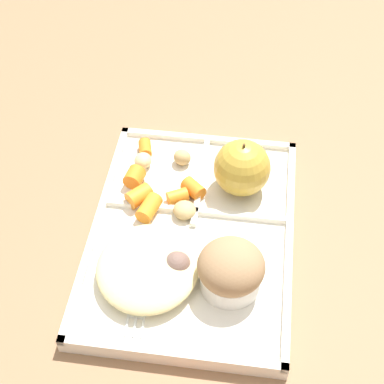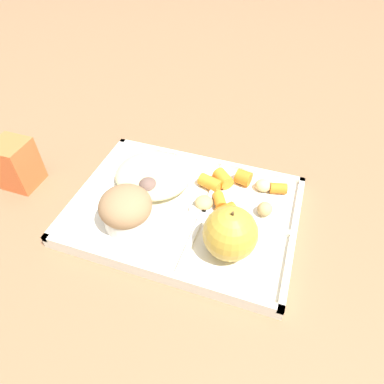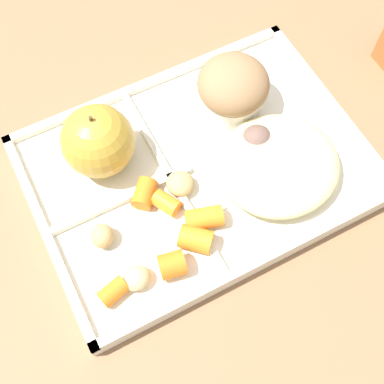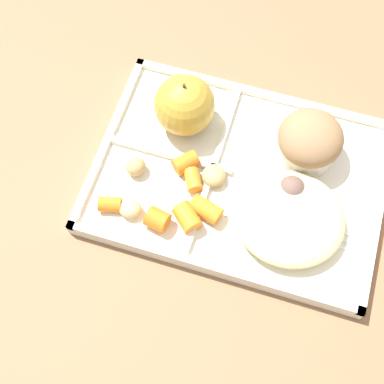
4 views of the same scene
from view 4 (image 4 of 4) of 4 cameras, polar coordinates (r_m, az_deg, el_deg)
ground at (r=0.69m, az=4.85°, el=1.17°), size 6.00×6.00×0.00m
lunch_tray at (r=0.68m, az=4.83°, el=1.50°), size 0.35×0.26×0.02m
green_apple at (r=0.68m, az=-0.80°, el=9.13°), size 0.08×0.08×0.08m
bran_muffin at (r=0.67m, az=12.25°, el=5.26°), size 0.08×0.08×0.06m
carrot_slice_near_corner at (r=0.67m, az=-0.67°, el=3.10°), size 0.04×0.04×0.02m
carrot_slice_center at (r=0.63m, az=-0.51°, el=-2.69°), size 0.04×0.04×0.02m
carrot_slice_back at (r=0.63m, az=-3.66°, el=-2.91°), size 0.03×0.03×0.03m
carrot_slice_diagonal at (r=0.64m, az=1.47°, el=-1.86°), size 0.04×0.03×0.02m
carrot_slice_large at (r=0.66m, az=0.11°, el=1.27°), size 0.03×0.03×0.02m
carrot_slice_edge at (r=0.65m, az=-8.61°, el=-1.30°), size 0.03×0.02×0.02m
potato_chunk_small at (r=0.66m, az=2.31°, el=1.73°), size 0.03×0.03×0.02m
potato_chunk_corner at (r=0.64m, az=-6.51°, el=-1.76°), size 0.03×0.03×0.02m
potato_chunk_large at (r=0.67m, az=-5.93°, el=2.67°), size 0.03×0.03×0.02m
egg_noodle_pile at (r=0.64m, az=10.21°, el=-2.72°), size 0.13×0.12×0.03m
meatball_front at (r=0.65m, az=10.39°, el=0.17°), size 0.04×0.04×0.04m
meatball_center at (r=0.64m, az=11.95°, el=-2.79°), size 0.03×0.03×0.03m
plastic_fork at (r=0.65m, az=11.57°, el=-4.06°), size 0.16×0.02×0.00m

